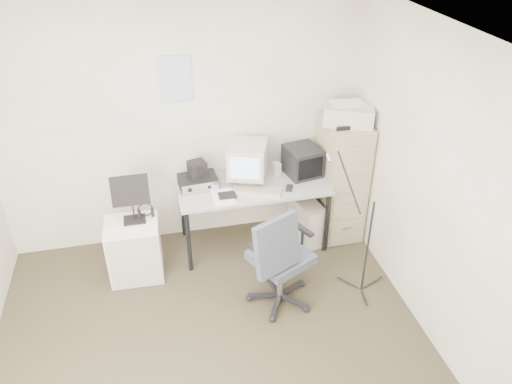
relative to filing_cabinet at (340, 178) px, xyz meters
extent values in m
cube|color=#3B3625|center=(-1.58, -1.48, -0.66)|extent=(3.60, 3.60, 0.01)
cube|color=white|center=(-1.58, -1.48, 1.85)|extent=(3.60, 3.60, 0.01)
cube|color=white|center=(-1.58, 0.32, 0.60)|extent=(3.60, 0.02, 2.50)
cube|color=white|center=(0.22, -1.48, 0.60)|extent=(0.02, 3.60, 2.50)
cube|color=white|center=(-1.60, 0.31, 1.10)|extent=(0.30, 0.02, 0.44)
cube|color=gray|center=(0.00, 0.00, 0.00)|extent=(0.40, 0.60, 1.30)
cube|color=#BBB8AA|center=(0.00, -0.04, 0.74)|extent=(0.56, 0.48, 0.18)
cube|color=#B3B3B3|center=(-0.95, -0.03, -0.29)|extent=(1.50, 0.70, 0.73)
cube|color=#BBB8AA|center=(-0.98, 0.05, 0.28)|extent=(0.47, 0.48, 0.40)
cube|color=black|center=(-0.41, 0.06, 0.23)|extent=(0.38, 0.40, 0.29)
cube|color=beige|center=(-0.67, 0.10, 0.15)|extent=(0.09, 0.09, 0.14)
cube|color=#BBB8AA|center=(-0.95, -0.20, 0.09)|extent=(0.50, 0.33, 0.03)
cube|color=black|center=(-0.62, -0.21, 0.09)|extent=(0.09, 0.11, 0.03)
cube|color=black|center=(-1.48, 0.05, 0.13)|extent=(0.39, 0.29, 0.11)
cube|color=black|center=(-1.48, 0.06, 0.27)|extent=(0.19, 0.19, 0.16)
cube|color=white|center=(-1.28, -0.22, 0.09)|extent=(0.21, 0.28, 0.02)
cube|color=#BBB8AA|center=(-0.37, -0.08, -0.43)|extent=(0.29, 0.51, 0.45)
cube|color=#4E515F|center=(-0.90, -0.93, -0.13)|extent=(0.80, 0.80, 1.04)
cube|color=white|center=(-2.16, -0.28, -0.34)|extent=(0.51, 0.41, 0.61)
cube|color=black|center=(-2.12, -0.24, 0.21)|extent=(0.37, 0.27, 0.49)
torus|color=black|center=(-2.01, -0.20, 0.01)|extent=(0.18, 0.18, 0.03)
cylinder|color=black|center=(-0.10, -0.98, 0.00)|extent=(0.02, 0.02, 1.30)
camera|label=1|loc=(-1.87, -4.19, 2.65)|focal=35.00mm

